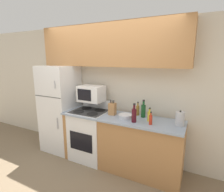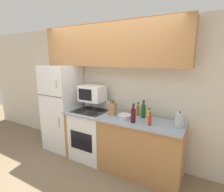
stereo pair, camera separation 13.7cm
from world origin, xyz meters
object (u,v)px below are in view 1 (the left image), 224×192
bottle_wine_green (143,110)px  kettle (180,119)px  refrigerator (61,109)px  bottle_vinegar (138,110)px  knife_block (112,109)px  bottle_cooking_spray (149,116)px  bottle_hot_sauce (151,120)px  bottle_wine_red (134,115)px  stove (90,134)px  microwave (91,94)px  bowl (125,116)px

bottle_wine_green → kettle: size_ratio=1.27×
refrigerator → bottle_vinegar: 1.64m
knife_block → bottle_cooking_spray: 0.67m
bottle_hot_sauce → bottle_wine_red: 0.26m
bottle_wine_green → kettle: 0.61m
stove → bottle_wine_green: bottle_wine_green is taller
bottle_wine_green → bottle_cooking_spray: bottle_wine_green is taller
bottle_wine_red → microwave: bearing=165.3°
bottle_cooking_spray → bottle_vinegar: bearing=142.4°
bottle_hot_sauce → kettle: size_ratio=0.85×
bottle_wine_green → bottle_wine_red: 0.30m
stove → bottle_wine_red: 1.10m
stove → kettle: kettle is taller
knife_block → bottle_wine_green: 0.54m
bottle_wine_green → bottle_cooking_spray: size_ratio=1.36×
bowl → kettle: bearing=3.9°
bottle_wine_green → bottle_wine_red: (-0.06, -0.29, 0.00)m
kettle → bottle_cooking_spray: bearing=-178.4°
refrigerator → microwave: refrigerator is taller
bottle_vinegar → refrigerator: bearing=-174.2°
refrigerator → bottle_wine_green: 1.76m
stove → microwave: size_ratio=2.42×
bottle_vinegar → kettle: 0.74m
knife_block → kettle: 1.12m
stove → microwave: microwave is taller
refrigerator → kettle: 2.35m
stove → microwave: 0.78m
microwave → bowl: size_ratio=2.00×
bottle_cooking_spray → bottle_wine_red: (-0.20, -0.14, 0.03)m
bottle_cooking_spray → kettle: 0.45m
microwave → bottle_wine_red: microwave is taller
bowl → bottle_vinegar: bearing=61.9°
bowl → kettle: 0.85m
bottle_wine_green → kettle: bearing=-12.9°
refrigerator → bottle_hot_sauce: 1.96m
bowl → bottle_vinegar: 0.29m
stove → bottle_hot_sauce: bottle_hot_sauce is taller
bottle_wine_green → bottle_wine_red: same height
bottle_vinegar → kettle: size_ratio=1.02×
refrigerator → bowl: size_ratio=7.73×
kettle → refrigerator: bearing=179.4°
bottle_cooking_spray → bottle_wine_red: bottle_wine_red is taller
bottle_cooking_spray → bottle_hot_sauce: bottle_cooking_spray is taller
bottle_wine_green → bowl: bearing=-142.2°
refrigerator → kettle: (2.34, -0.02, 0.16)m
stove → bottle_cooking_spray: bearing=0.3°
bowl → microwave: bearing=168.9°
stove → bottle_cooking_spray: bottle_cooking_spray is taller
stove → knife_block: (0.46, 0.03, 0.55)m
knife_block → kettle: (1.12, -0.02, 0.00)m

